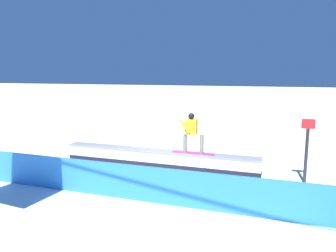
% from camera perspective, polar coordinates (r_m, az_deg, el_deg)
% --- Properties ---
extents(ground_plane, '(120.00, 120.00, 0.00)m').
position_cam_1_polar(ground_plane, '(12.28, -1.68, -7.10)').
color(ground_plane, white).
extents(grind_box, '(7.34, 1.05, 0.64)m').
position_cam_1_polar(grind_box, '(12.20, -1.69, -5.79)').
color(grind_box, white).
rests_on(grind_box, ground_plane).
extents(snowboarder, '(1.54, 0.42, 1.42)m').
position_cam_1_polar(snowboarder, '(11.57, 4.10, -0.95)').
color(snowboarder, '#B9318B').
rests_on(snowboarder, grind_box).
extents(safety_fence, '(12.49, 0.92, 0.99)m').
position_cam_1_polar(safety_fence, '(9.35, -7.32, -9.45)').
color(safety_fence, '#2C81DC').
rests_on(safety_fence, ground_plane).
extents(trail_marker, '(0.40, 0.10, 2.04)m').
position_cam_1_polar(trail_marker, '(11.28, 22.69, -3.67)').
color(trail_marker, '#262628').
rests_on(trail_marker, ground_plane).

